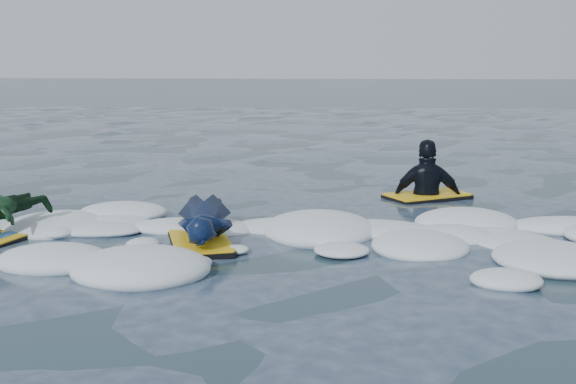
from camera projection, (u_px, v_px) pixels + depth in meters
The scene contains 4 objects.
ground at pixel (208, 270), 6.42m from camera, with size 120.00×120.00×0.00m, color #162536.
foam_band at pixel (226, 241), 7.43m from camera, with size 12.00×3.10×0.30m, color white, non-canonical shape.
prone_woman_unit at pixel (204, 222), 7.38m from camera, with size 0.87×1.67×0.41m.
waiting_rider_unit at pixel (427, 201), 9.60m from camera, with size 1.26×1.07×1.66m.
Camera 1 is at (1.13, -6.12, 1.86)m, focal length 45.00 mm.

